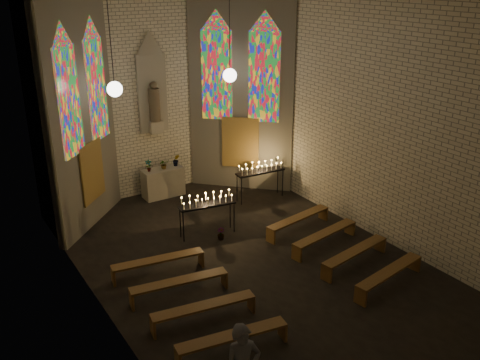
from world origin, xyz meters
name	(u,v)px	position (x,y,z in m)	size (l,w,h in m)	color
floor	(251,264)	(0.00, 0.00, 0.00)	(12.00, 12.00, 0.00)	black
room	(188,103)	(0.00, 3.37, 3.72)	(8.22, 12.43, 7.00)	beige
altar	(163,182)	(0.00, 5.45, 0.50)	(1.40, 0.60, 1.00)	#AFA88F
flower_vase_left	(148,166)	(-0.49, 5.45, 1.21)	(0.22, 0.15, 0.42)	#4C723F
flower_vase_center	(164,164)	(0.05, 5.42, 1.17)	(0.30, 0.26, 0.34)	#4C723F
flower_vase_right	(176,160)	(0.53, 5.45, 1.21)	(0.23, 0.19, 0.42)	#4C723F
aisle_flower_pot	(221,234)	(0.03, 1.62, 0.18)	(0.20, 0.20, 0.36)	#4C723F
votive_stand_left	(207,202)	(-0.13, 2.11, 1.05)	(1.72, 0.67, 1.23)	black
votive_stand_right	(260,169)	(2.68, 3.45, 1.08)	(1.74, 0.54, 1.26)	black
pew_left_0	(158,261)	(-2.28, 0.86, 0.37)	(2.40, 0.71, 0.46)	brown
pew_right_0	(298,219)	(2.28, 0.86, 0.37)	(2.40, 0.71, 0.46)	brown
pew_left_1	(179,283)	(-2.28, -0.34, 0.37)	(2.40, 0.71, 0.46)	brown
pew_right_1	(325,235)	(2.28, -0.34, 0.37)	(2.40, 0.71, 0.46)	brown
pew_left_2	(204,308)	(-2.28, -1.54, 0.37)	(2.40, 0.71, 0.46)	brown
pew_right_2	(355,253)	(2.28, -1.54, 0.37)	(2.40, 0.71, 0.46)	brown
pew_left_3	(232,338)	(-2.28, -2.74, 0.37)	(2.40, 0.71, 0.46)	brown
pew_right_3	(389,273)	(2.28, -2.74, 0.37)	(2.40, 0.71, 0.46)	brown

